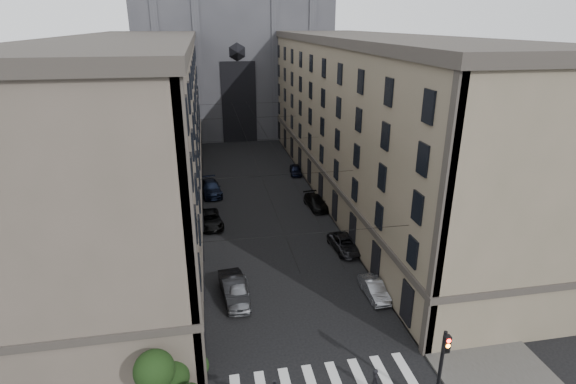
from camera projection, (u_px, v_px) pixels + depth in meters
sidewalk_left at (172, 202)px, 53.60m from camera, size 7.00×80.00×0.15m
sidewalk_right at (341, 191)px, 57.17m from camera, size 7.00×80.00×0.15m
zebra_crossing at (324, 382)px, 26.91m from camera, size 11.00×3.20×0.01m
building_left at (138, 127)px, 49.81m from camera, size 13.60×60.60×18.85m
building_right at (368, 118)px, 54.38m from camera, size 13.60×60.60×18.85m
gothic_tower at (232, 36)px, 84.91m from camera, size 35.00×23.00×58.00m
traffic_light_right at (442, 362)px, 23.87m from camera, size 0.34×0.50×5.20m
shrub_cluster at (172, 378)px, 24.80m from camera, size 3.90×4.40×3.90m
tram_wires at (259, 141)px, 52.50m from camera, size 14.00×60.00×0.43m
car_left_near at (238, 293)px, 34.41m from camera, size 1.98×4.61×1.55m
car_left_midnear at (233, 288)px, 35.01m from camera, size 2.26×5.12×1.63m
car_left_midfar at (210, 220)px, 47.35m from camera, size 3.02×5.42×1.43m
car_left_far at (211, 188)px, 56.01m from camera, size 2.97×5.92×1.65m
car_right_near at (374, 289)px, 35.16m from camera, size 1.49×3.96×1.29m
car_right_midnear at (345, 244)px, 42.24m from camera, size 2.59×4.89×1.31m
car_right_midfar at (316, 202)px, 51.92m from camera, size 2.42×4.94×1.38m
car_right_far at (296, 170)px, 63.47m from camera, size 1.92×3.97×1.31m
pedestrian at (375, 381)px, 25.86m from camera, size 0.47×0.66×1.72m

